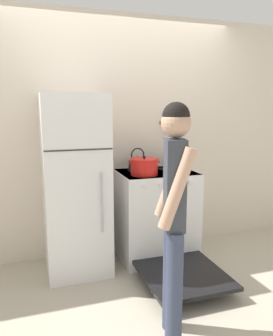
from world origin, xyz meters
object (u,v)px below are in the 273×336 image
Objects in this scene: stove_range at (157,216)px; person at (174,209)px; dutch_oven_pot at (144,167)px; utensil_jar at (169,162)px; refrigerator at (75,185)px; tea_kettle at (138,164)px.

person is at bearing -106.89° from stove_range.
dutch_oven_pot is (-0.18, -0.08, 0.55)m from stove_range.
refrigerator is at bearing -172.17° from utensil_jar.
refrigerator is 6.09× the size of utensil_jar.
person is at bearing -67.99° from refrigerator.
person reaches higher than tea_kettle.
utensil_jar reaches higher than tea_kettle.
stove_range is at bearing 24.73° from dutch_oven_pot.
stove_range is 4.22× the size of dutch_oven_pot.
refrigerator is 1.06× the size of person.
refrigerator reaches higher than stove_range.
person is (0.48, -1.20, 0.07)m from refrigerator.
refrigerator is 1.06m from utensil_jar.
stove_range is at bearing -139.79° from utensil_jar.
person is at bearing -98.27° from tea_kettle.
utensil_jar is (0.37, 0.25, -0.01)m from dutch_oven_pot.
refrigerator is 0.93m from stove_range.
stove_range is at bearing -0.52° from person.
dutch_oven_pot reaches higher than stove_range.
utensil_jar reaches higher than stove_range.
tea_kettle is 0.86× the size of utensil_jar.
tea_kettle is (0.68, 0.14, 0.15)m from refrigerator.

